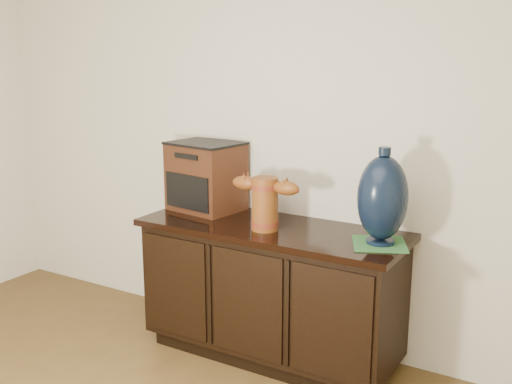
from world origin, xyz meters
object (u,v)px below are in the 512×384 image
Objects in this scene: terracotta_vessel at (265,201)px; spray_can at (271,202)px; sideboard at (271,290)px; tv_radio at (206,176)px; lamp_base at (382,198)px.

terracotta_vessel reaches higher than spray_can.
sideboard is at bearing 92.16° from terracotta_vessel.
tv_radio is at bearing 159.68° from terracotta_vessel.
lamp_base is 2.88× the size of spray_can.
tv_radio is at bearing 167.25° from sideboard.
terracotta_vessel is 2.40× the size of spray_can.
lamp_base is (1.11, -0.13, 0.03)m from tv_radio.
spray_can is at bearing 119.53° from sideboard.
lamp_base reaches higher than spray_can.
spray_can is at bearing 165.16° from lamp_base.
spray_can is (-0.71, 0.19, -0.15)m from lamp_base.
sideboard is 3.30× the size of tv_radio.
tv_radio is 0.94× the size of lamp_base.
lamp_base is 0.75m from spray_can.
tv_radio is at bearing 173.57° from lamp_base.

